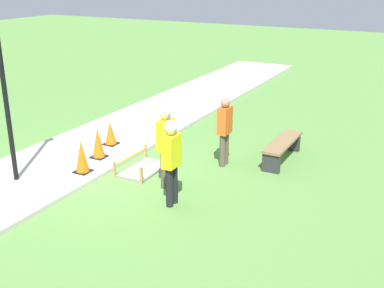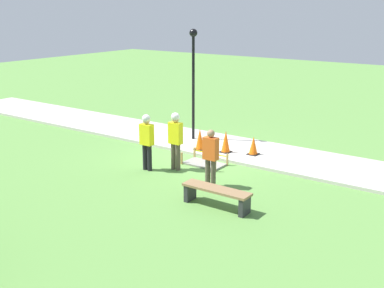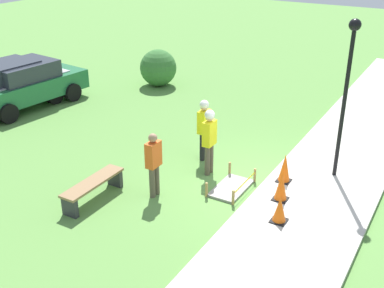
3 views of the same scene
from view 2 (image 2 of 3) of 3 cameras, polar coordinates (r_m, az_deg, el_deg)
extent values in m
plane|color=#5B8E42|center=(15.75, 1.11, -1.58)|extent=(60.00, 60.00, 0.00)
cube|color=#BCB7AD|center=(16.80, 3.66, -0.29)|extent=(28.00, 2.66, 0.10)
cube|color=gray|center=(14.99, 1.48, -2.37)|extent=(1.24, 0.70, 0.06)
cube|color=tan|center=(14.91, 4.21, -1.87)|extent=(0.05, 0.05, 0.38)
cube|color=tan|center=(15.55, 0.30, -1.07)|extent=(0.05, 0.05, 0.38)
cube|color=tan|center=(14.34, 2.76, -2.57)|extent=(0.05, 0.05, 0.38)
cube|color=tan|center=(15.01, -1.23, -1.71)|extent=(0.05, 0.05, 0.38)
cube|color=yellow|center=(15.20, 2.22, -1.12)|extent=(1.24, 0.00, 0.04)
cube|color=black|center=(15.83, 7.25, -1.19)|extent=(0.34, 0.34, 0.02)
cone|color=orange|center=(15.74, 7.29, -0.14)|extent=(0.29, 0.29, 0.58)
cube|color=black|center=(15.99, 3.99, -0.92)|extent=(0.34, 0.34, 0.02)
cone|color=orange|center=(15.88, 4.02, 0.33)|extent=(0.29, 0.29, 0.70)
cube|color=black|center=(16.24, 0.93, -0.61)|extent=(0.34, 0.34, 0.02)
cone|color=orange|center=(16.14, 0.94, 0.64)|extent=(0.29, 0.29, 0.71)
cube|color=#2D2D33|center=(11.48, 6.26, -7.35)|extent=(0.12, 0.40, 0.44)
cube|color=#2D2D33|center=(12.26, -0.23, -5.70)|extent=(0.12, 0.40, 0.44)
cube|color=olive|center=(11.76, 2.92, -5.38)|extent=(1.78, 0.44, 0.06)
cylinder|color=brown|center=(14.40, -1.66, -1.57)|extent=(0.14, 0.14, 0.82)
cylinder|color=brown|center=(14.51, -2.23, -1.44)|extent=(0.14, 0.14, 0.82)
cube|color=yellow|center=(14.25, -1.97, 1.30)|extent=(0.40, 0.22, 0.65)
sphere|color=tan|center=(14.15, -1.99, 2.99)|extent=(0.22, 0.22, 0.22)
sphere|color=white|center=(14.14, -1.99, 3.23)|extent=(0.25, 0.25, 0.25)
cylinder|color=black|center=(14.41, -5.05, -1.65)|extent=(0.14, 0.14, 0.79)
cylinder|color=black|center=(14.53, -5.60, -1.53)|extent=(0.14, 0.14, 0.79)
cube|color=yellow|center=(14.27, -5.40, 1.13)|extent=(0.40, 0.22, 0.63)
sphere|color=tan|center=(14.17, -5.44, 2.78)|extent=(0.22, 0.22, 0.22)
sphere|color=white|center=(14.16, -5.45, 3.02)|extent=(0.25, 0.25, 0.25)
cylinder|color=brown|center=(13.07, 2.53, -3.52)|extent=(0.14, 0.14, 0.78)
cylinder|color=brown|center=(13.16, 1.87, -3.37)|extent=(0.14, 0.14, 0.78)
cube|color=#E55B1E|center=(12.90, 2.24, -0.53)|extent=(0.40, 0.22, 0.62)
sphere|color=#A37A5B|center=(12.79, 2.25, 1.25)|extent=(0.21, 0.21, 0.21)
cylinder|color=black|center=(17.17, 0.16, 6.56)|extent=(0.10, 0.10, 3.68)
sphere|color=black|center=(16.96, 0.16, 13.04)|extent=(0.28, 0.28, 0.28)
camera|label=1|loc=(17.39, -34.78, 11.73)|focal=45.00mm
camera|label=3|loc=(16.30, 42.20, 16.20)|focal=45.00mm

